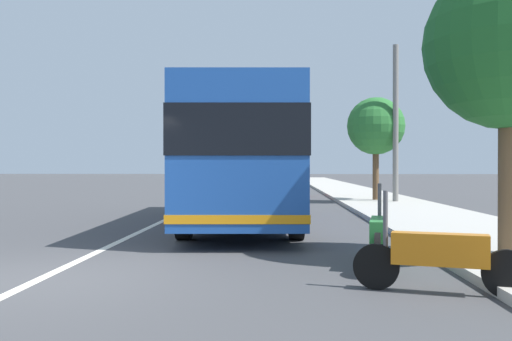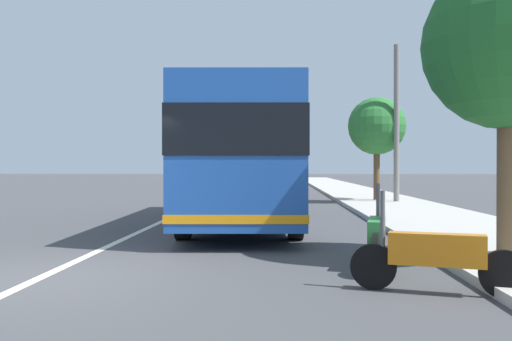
{
  "view_description": "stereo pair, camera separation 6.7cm",
  "coord_description": "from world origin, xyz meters",
  "px_view_note": "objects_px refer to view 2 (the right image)",
  "views": [
    {
      "loc": [
        -7.27,
        -3.23,
        1.53
      ],
      "look_at": [
        7.82,
        -2.63,
        1.43
      ],
      "focal_mm": 38.3,
      "sensor_mm": 36.0,
      "label": 1
    },
    {
      "loc": [
        -7.27,
        -3.3,
        1.53
      ],
      "look_at": [
        7.82,
        -2.63,
        1.43
      ],
      "focal_mm": 38.3,
      "sensor_mm": 36.0,
      "label": 2
    }
  ],
  "objects_px": {
    "motorcycle_mid_row": "(436,256)",
    "roadside_tree_near_camera": "(510,46)",
    "car_far_distant": "(274,183)",
    "utility_pole": "(397,125)",
    "car_behind_bus": "(223,175)",
    "motorcycle_by_tree": "(377,237)",
    "roadside_tree_mid_block": "(377,127)",
    "coach_bus": "(244,155)"
  },
  "relations": [
    {
      "from": "motorcycle_by_tree",
      "to": "car_far_distant",
      "type": "distance_m",
      "value": 20.03
    },
    {
      "from": "car_behind_bus",
      "to": "utility_pole",
      "type": "distance_m",
      "value": 35.91
    },
    {
      "from": "roadside_tree_near_camera",
      "to": "car_behind_bus",
      "type": "bearing_deg",
      "value": 11.41
    },
    {
      "from": "car_far_distant",
      "to": "motorcycle_by_tree",
      "type": "bearing_deg",
      "value": -172.8
    },
    {
      "from": "coach_bus",
      "to": "car_far_distant",
      "type": "bearing_deg",
      "value": -5.09
    },
    {
      "from": "car_behind_bus",
      "to": "coach_bus",
      "type": "bearing_deg",
      "value": 7.56
    },
    {
      "from": "car_far_distant",
      "to": "car_behind_bus",
      "type": "height_order",
      "value": "car_behind_bus"
    },
    {
      "from": "motorcycle_mid_row",
      "to": "roadside_tree_near_camera",
      "type": "relative_size",
      "value": 0.41
    },
    {
      "from": "roadside_tree_mid_block",
      "to": "utility_pole",
      "type": "bearing_deg",
      "value": -149.86
    },
    {
      "from": "coach_bus",
      "to": "roadside_tree_mid_block",
      "type": "xyz_separation_m",
      "value": [
        8.55,
        -5.07,
        1.4
      ]
    },
    {
      "from": "car_behind_bus",
      "to": "utility_pole",
      "type": "relative_size",
      "value": 0.69
    },
    {
      "from": "roadside_tree_mid_block",
      "to": "roadside_tree_near_camera",
      "type": "bearing_deg",
      "value": 178.31
    },
    {
      "from": "motorcycle_by_tree",
      "to": "roadside_tree_mid_block",
      "type": "relative_size",
      "value": 0.46
    },
    {
      "from": "coach_bus",
      "to": "car_behind_bus",
      "type": "xyz_separation_m",
      "value": [
        41.71,
        4.95,
        -1.13
      ]
    },
    {
      "from": "motorcycle_by_tree",
      "to": "car_behind_bus",
      "type": "xyz_separation_m",
      "value": [
        48.06,
        7.41,
        0.24
      ]
    },
    {
      "from": "motorcycle_mid_row",
      "to": "car_behind_bus",
      "type": "height_order",
      "value": "car_behind_bus"
    },
    {
      "from": "motorcycle_mid_row",
      "to": "motorcycle_by_tree",
      "type": "xyz_separation_m",
      "value": [
        1.73,
        0.4,
        0.01
      ]
    },
    {
      "from": "car_far_distant",
      "to": "utility_pole",
      "type": "relative_size",
      "value": 0.62
    },
    {
      "from": "motorcycle_mid_row",
      "to": "car_far_distant",
      "type": "xyz_separation_m",
      "value": [
        21.68,
        2.21,
        0.22
      ]
    },
    {
      "from": "car_far_distant",
      "to": "car_behind_bus",
      "type": "relative_size",
      "value": 0.91
    },
    {
      "from": "car_far_distant",
      "to": "utility_pole",
      "type": "distance_m",
      "value": 8.3
    },
    {
      "from": "roadside_tree_near_camera",
      "to": "motorcycle_by_tree",
      "type": "bearing_deg",
      "value": 103.04
    },
    {
      "from": "car_behind_bus",
      "to": "roadside_tree_mid_block",
      "type": "xyz_separation_m",
      "value": [
        -33.16,
        -10.02,
        2.53
      ]
    },
    {
      "from": "motorcycle_mid_row",
      "to": "motorcycle_by_tree",
      "type": "height_order",
      "value": "motorcycle_by_tree"
    },
    {
      "from": "roadside_tree_near_camera",
      "to": "utility_pole",
      "type": "relative_size",
      "value": 0.75
    },
    {
      "from": "roadside_tree_mid_block",
      "to": "utility_pole",
      "type": "relative_size",
      "value": 0.69
    },
    {
      "from": "motorcycle_mid_row",
      "to": "coach_bus",
      "type": "bearing_deg",
      "value": -54.1
    },
    {
      "from": "motorcycle_by_tree",
      "to": "roadside_tree_near_camera",
      "type": "distance_m",
      "value": 3.73
    },
    {
      "from": "motorcycle_by_tree",
      "to": "utility_pole",
      "type": "distance_m",
      "value": 14.49
    },
    {
      "from": "car_behind_bus",
      "to": "roadside_tree_near_camera",
      "type": "height_order",
      "value": "roadside_tree_near_camera"
    },
    {
      "from": "car_far_distant",
      "to": "utility_pole",
      "type": "bearing_deg",
      "value": -138.49
    },
    {
      "from": "roadside_tree_near_camera",
      "to": "roadside_tree_mid_block",
      "type": "bearing_deg",
      "value": -1.69
    },
    {
      "from": "motorcycle_mid_row",
      "to": "car_far_distant",
      "type": "height_order",
      "value": "car_far_distant"
    },
    {
      "from": "utility_pole",
      "to": "roadside_tree_mid_block",
      "type": "bearing_deg",
      "value": 30.14
    },
    {
      "from": "coach_bus",
      "to": "motorcycle_mid_row",
      "type": "xyz_separation_m",
      "value": [
        -8.08,
        -2.85,
        -1.38
      ]
    },
    {
      "from": "roadside_tree_near_camera",
      "to": "roadside_tree_mid_block",
      "type": "distance_m",
      "value": 14.4
    },
    {
      "from": "car_far_distant",
      "to": "utility_pole",
      "type": "height_order",
      "value": "utility_pole"
    },
    {
      "from": "coach_bus",
      "to": "motorcycle_mid_row",
      "type": "distance_m",
      "value": 8.68
    },
    {
      "from": "coach_bus",
      "to": "car_far_distant",
      "type": "xyz_separation_m",
      "value": [
        13.6,
        -0.65,
        -1.16
      ]
    },
    {
      "from": "car_behind_bus",
      "to": "roadside_tree_mid_block",
      "type": "height_order",
      "value": "roadside_tree_mid_block"
    },
    {
      "from": "roadside_tree_mid_block",
      "to": "car_far_distant",
      "type": "bearing_deg",
      "value": 41.18
    },
    {
      "from": "car_far_distant",
      "to": "utility_pole",
      "type": "xyz_separation_m",
      "value": [
        -6.1,
        -5.03,
        2.55
      ]
    }
  ]
}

